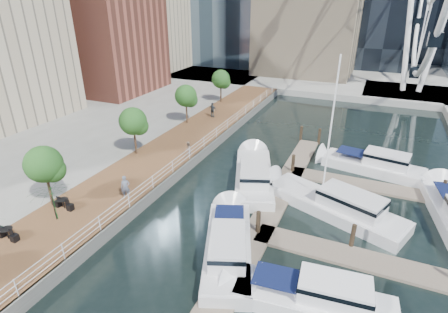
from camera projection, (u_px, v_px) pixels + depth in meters
ground at (155, 305)px, 18.41m from camera, size 520.00×520.00×0.00m
boardwalk at (164, 158)px, 33.97m from camera, size 6.00×60.00×1.00m
seawall at (191, 164)px, 32.88m from camera, size 0.25×60.00×1.00m
land_far at (350, 50)px, 103.15m from camera, size 200.00×114.00×1.00m
pier at (410, 94)px, 56.40m from camera, size 14.00×12.00×1.00m
railing at (189, 154)px, 32.49m from camera, size 0.10×60.00×1.05m
floating_docks at (337, 229)px, 23.61m from camera, size 16.00×34.00×2.60m
midrise_condos at (50, 8)px, 47.39m from camera, size 19.00×67.00×28.00m
street_trees at (133, 121)px, 32.44m from camera, size 2.60×42.60×4.60m
yacht_foreground at (311, 308)px, 18.27m from camera, size 9.37×3.31×2.15m
pedestrian_near at (125, 187)px, 26.00m from camera, size 0.79×0.73×1.82m
pedestrian_mid at (188, 149)px, 32.92m from camera, size 0.60×0.75×1.49m
pedestrian_far at (213, 110)px, 43.76m from camera, size 1.14×0.59×1.85m
moored_yachts at (331, 218)px, 25.74m from camera, size 21.34×29.60×11.50m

